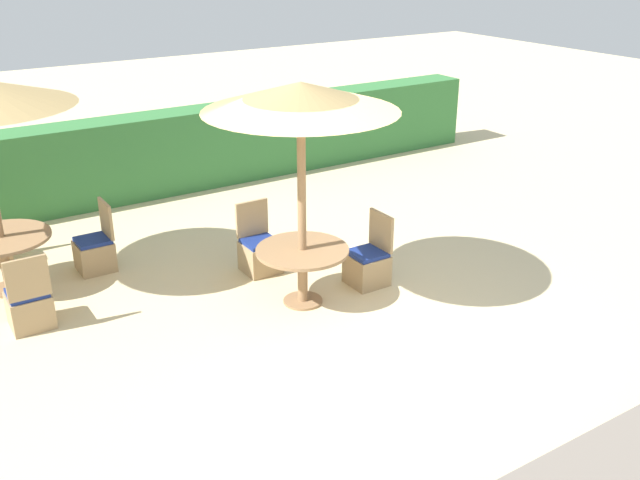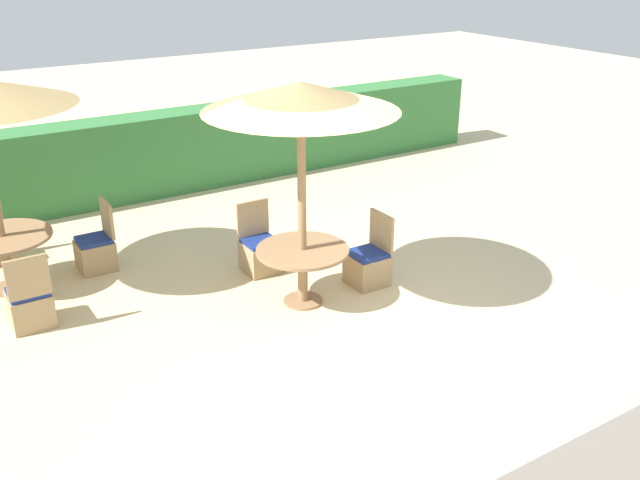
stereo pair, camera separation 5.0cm
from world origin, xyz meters
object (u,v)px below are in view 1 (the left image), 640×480
round_table_center (302,260)px  round_table_back_left (2,247)px  patio_chair_center_east (368,265)px  patio_chair_back_left_south (30,306)px  patio_chair_center_north (260,253)px  patio_chair_back_left_east (96,251)px  parasol_center (301,98)px

round_table_center → round_table_back_left: (-2.96, 2.28, 0.03)m
patio_chair_center_east → patio_chair_back_left_south: bearing=73.2°
patio_chair_back_left_south → round_table_center: bearing=-21.7°
patio_chair_center_north → patio_chair_back_left_east: 2.20m
round_table_center → round_table_back_left: size_ratio=0.93×
round_table_center → patio_chair_center_north: bearing=90.8°
round_table_center → round_table_back_left: 3.73m
parasol_center → patio_chair_center_north: 2.48m
patio_chair_back_left_east → patio_chair_back_left_south: 1.55m
parasol_center → patio_chair_back_left_south: parasol_center is taller
patio_chair_center_east → patio_chair_back_left_south: (-3.89, 1.18, 0.00)m
patio_chair_center_east → patio_chair_center_north: (-0.99, 1.08, 0.00)m
round_table_center → patio_chair_back_left_east: patio_chair_back_left_east is taller
parasol_center → round_table_back_left: size_ratio=2.25×
round_table_center → patio_chair_center_east: patio_chair_center_east is taller
patio_chair_back_left_east → patio_chair_back_left_south: same height
round_table_center → patio_chair_center_east: 1.02m
parasol_center → patio_chair_back_left_east: bearing=128.9°
patio_chair_back_left_east → parasol_center: bearing=-141.1°
patio_chair_center_north → patio_chair_back_left_east: (-1.83, 1.21, 0.00)m
parasol_center → patio_chair_center_north: (-0.01, 1.07, -2.24)m
patio_chair_back_left_south → round_table_back_left: bearing=92.0°
patio_chair_center_east → patio_chair_back_left_east: (-2.81, 2.30, 0.00)m
parasol_center → round_table_center: (-0.00, 0.00, -1.94)m
round_table_center → patio_chair_center_north: (-0.01, 1.07, -0.31)m
parasol_center → patio_chair_back_left_east: 3.69m
round_table_back_left → parasol_center: bearing=-37.5°
round_table_center → patio_chair_back_left_east: 2.95m
patio_chair_center_east → patio_chair_back_left_south: same height
round_table_center → patio_chair_back_left_south: patio_chair_back_left_south is taller
patio_chair_back_left_east → patio_chair_back_left_south: size_ratio=1.00×
parasol_center → round_table_back_left: bearing=142.5°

